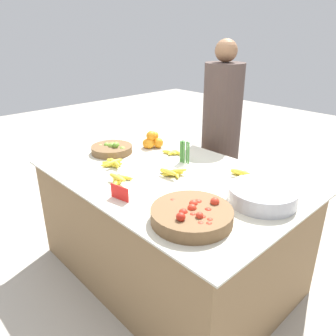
{
  "coord_description": "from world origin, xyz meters",
  "views": [
    {
      "loc": [
        1.47,
        -1.38,
        1.69
      ],
      "look_at": [
        0.0,
        0.0,
        0.85
      ],
      "focal_mm": 35.0,
      "sensor_mm": 36.0,
      "label": 1
    }
  ],
  "objects_px": {
    "metal_bowl": "(262,195)",
    "vendor_person": "(220,143)",
    "tomato_basket": "(192,215)",
    "lime_bowl": "(112,149)",
    "price_sign": "(120,193)"
  },
  "relations": [
    {
      "from": "metal_bowl",
      "to": "vendor_person",
      "type": "relative_size",
      "value": 0.23
    },
    {
      "from": "tomato_basket",
      "to": "vendor_person",
      "type": "distance_m",
      "value": 1.41
    },
    {
      "from": "vendor_person",
      "to": "metal_bowl",
      "type": "bearing_deg",
      "value": -40.28
    },
    {
      "from": "lime_bowl",
      "to": "tomato_basket",
      "type": "xyz_separation_m",
      "value": [
        1.13,
        -0.29,
        0.01
      ]
    },
    {
      "from": "price_sign",
      "to": "vendor_person",
      "type": "bearing_deg",
      "value": 92.48
    },
    {
      "from": "lime_bowl",
      "to": "vendor_person",
      "type": "relative_size",
      "value": 0.2
    },
    {
      "from": "lime_bowl",
      "to": "tomato_basket",
      "type": "height_order",
      "value": "tomato_basket"
    },
    {
      "from": "tomato_basket",
      "to": "price_sign",
      "type": "bearing_deg",
      "value": -163.82
    },
    {
      "from": "tomato_basket",
      "to": "vendor_person",
      "type": "bearing_deg",
      "value": 122.41
    },
    {
      "from": "metal_bowl",
      "to": "vendor_person",
      "type": "xyz_separation_m",
      "value": [
        -0.89,
        0.75,
        -0.08
      ]
    },
    {
      "from": "tomato_basket",
      "to": "metal_bowl",
      "type": "height_order",
      "value": "tomato_basket"
    },
    {
      "from": "lime_bowl",
      "to": "price_sign",
      "type": "xyz_separation_m",
      "value": [
        0.69,
        -0.42,
        0.01
      ]
    },
    {
      "from": "lime_bowl",
      "to": "vendor_person",
      "type": "xyz_separation_m",
      "value": [
        0.38,
        0.9,
        -0.07
      ]
    },
    {
      "from": "metal_bowl",
      "to": "vendor_person",
      "type": "bearing_deg",
      "value": 139.72
    },
    {
      "from": "metal_bowl",
      "to": "vendor_person",
      "type": "height_order",
      "value": "vendor_person"
    }
  ]
}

